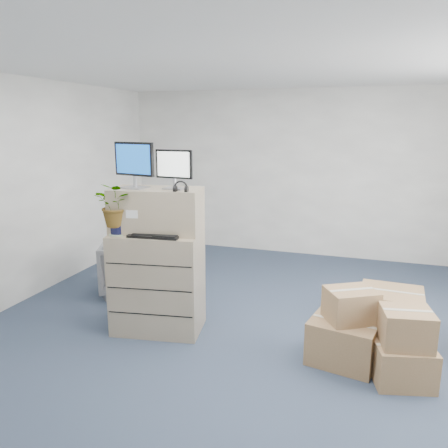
% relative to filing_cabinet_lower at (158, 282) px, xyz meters
% --- Properties ---
extents(ground, '(7.00, 7.00, 0.00)m').
position_rel_filing_cabinet_lower_xyz_m(ground, '(0.98, -0.10, -0.55)').
color(ground, '#252F43').
rests_on(ground, ground).
extents(wall_back, '(6.00, 0.02, 2.80)m').
position_rel_filing_cabinet_lower_xyz_m(wall_back, '(0.98, 3.41, 0.85)').
color(wall_back, '#BBB8B1').
rests_on(wall_back, ground).
extents(filing_cabinet_lower, '(1.01, 0.71, 1.09)m').
position_rel_filing_cabinet_lower_xyz_m(filing_cabinet_lower, '(0.00, 0.00, 0.00)').
color(filing_cabinet_lower, tan).
rests_on(filing_cabinet_lower, ground).
extents(filing_cabinet_upper, '(1.00, 0.61, 0.47)m').
position_rel_filing_cabinet_lower_xyz_m(filing_cabinet_upper, '(-0.01, 0.05, 0.78)').
color(filing_cabinet_upper, tan).
rests_on(filing_cabinet_upper, filing_cabinet_lower).
extents(monitor_left, '(0.48, 0.23, 0.48)m').
position_rel_filing_cabinet_lower_xyz_m(monitor_left, '(-0.21, -0.02, 1.28)').
color(monitor_left, '#99999E').
rests_on(monitor_left, filing_cabinet_upper).
extents(monitor_right, '(0.41, 0.17, 0.40)m').
position_rel_filing_cabinet_lower_xyz_m(monitor_right, '(0.20, 0.06, 1.24)').
color(monitor_right, '#99999E').
rests_on(monitor_right, filing_cabinet_upper).
extents(headphones, '(0.14, 0.04, 0.14)m').
position_rel_filing_cabinet_lower_xyz_m(headphones, '(0.33, -0.07, 1.05)').
color(headphones, black).
rests_on(headphones, filing_cabinet_upper).
extents(keyboard, '(0.55, 0.27, 0.03)m').
position_rel_filing_cabinet_lower_xyz_m(keyboard, '(0.06, -0.14, 0.56)').
color(keyboard, black).
rests_on(keyboard, filing_cabinet_lower).
extents(mouse, '(0.10, 0.07, 0.03)m').
position_rel_filing_cabinet_lower_xyz_m(mouse, '(0.34, -0.07, 0.56)').
color(mouse, silver).
rests_on(mouse, filing_cabinet_lower).
extents(water_bottle, '(0.08, 0.08, 0.29)m').
position_rel_filing_cabinet_lower_xyz_m(water_bottle, '(0.11, 0.09, 0.69)').
color(water_bottle, gray).
rests_on(water_bottle, filing_cabinet_lower).
extents(phone_dock, '(0.08, 0.07, 0.15)m').
position_rel_filing_cabinet_lower_xyz_m(phone_dock, '(-0.06, -0.01, 0.60)').
color(phone_dock, silver).
rests_on(phone_dock, filing_cabinet_lower).
extents(external_drive, '(0.24, 0.21, 0.06)m').
position_rel_filing_cabinet_lower_xyz_m(external_drive, '(0.28, 0.19, 0.58)').
color(external_drive, black).
rests_on(external_drive, filing_cabinet_lower).
extents(tissue_box, '(0.23, 0.14, 0.08)m').
position_rel_filing_cabinet_lower_xyz_m(tissue_box, '(0.30, 0.15, 0.65)').
color(tissue_box, '#3D75D2').
rests_on(tissue_box, external_drive).
extents(potted_plant, '(0.49, 0.53, 0.44)m').
position_rel_filing_cabinet_lower_xyz_m(potted_plant, '(-0.35, -0.18, 0.80)').
color(potted_plant, '#9CB894').
rests_on(potted_plant, filing_cabinet_lower).
extents(office_chair, '(0.98, 0.96, 0.79)m').
position_rel_filing_cabinet_lower_xyz_m(office_chair, '(-0.83, 0.90, -0.15)').
color(office_chair, slate).
rests_on(office_chair, ground).
extents(cardboard_boxes, '(2.40, 1.66, 0.72)m').
position_rel_filing_cabinet_lower_xyz_m(cardboard_boxes, '(2.72, 0.25, -0.27)').
color(cardboard_boxes, olive).
rests_on(cardboard_boxes, ground).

